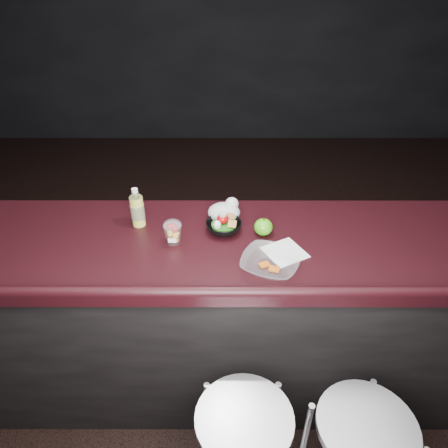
{
  "coord_description": "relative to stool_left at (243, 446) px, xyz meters",
  "views": [
    {
      "loc": [
        0.01,
        -1.16,
        2.12
      ],
      "look_at": [
        0.01,
        0.32,
        1.1
      ],
      "focal_mm": 32.0,
      "sensor_mm": 36.0,
      "label": 1
    }
  ],
  "objects": [
    {
      "name": "counter",
      "position": [
        -0.09,
        0.68,
        -0.02
      ],
      "size": [
        4.06,
        0.71,
        1.02
      ],
      "color": "black",
      "rests_on": "ground"
    },
    {
      "name": "ground",
      "position": [
        -0.09,
        0.37,
        -0.53
      ],
      "size": [
        8.0,
        8.0,
        0.0
      ],
      "primitive_type": "plane",
      "color": "black",
      "rests_on": "ground"
    },
    {
      "name": "stool_left",
      "position": [
        0.0,
        0.0,
        0.0
      ],
      "size": [
        0.36,
        0.36,
        0.73
      ],
      "rotation": [
        0.0,
        0.0,
        0.01
      ],
      "color": "#B9B9BE",
      "rests_on": "ground"
    },
    {
      "name": "green_apple",
      "position": [
        0.11,
        0.73,
        0.53
      ],
      "size": [
        0.09,
        0.09,
        0.09
      ],
      "color": "#25890F",
      "rests_on": "counter"
    },
    {
      "name": "fruit_cup",
      "position": [
        -0.3,
        0.66,
        0.55
      ],
      "size": [
        0.08,
        0.08,
        0.12
      ],
      "color": "white",
      "rests_on": "counter"
    },
    {
      "name": "takeout_bowl",
      "position": [
        0.12,
        0.48,
        0.51
      ],
      "size": [
        0.31,
        0.31,
        0.06
      ],
      "rotation": [
        0.0,
        0.0,
        -0.39
      ],
      "color": "silver",
      "rests_on": "counter"
    },
    {
      "name": "room_shell",
      "position": [
        -0.09,
        0.37,
        1.3
      ],
      "size": [
        8.0,
        8.0,
        8.0
      ],
      "color": "black",
      "rests_on": "ground"
    },
    {
      "name": "snack_bowl",
      "position": [
        -0.08,
        0.75,
        0.52
      ],
      "size": [
        0.21,
        0.21,
        0.09
      ],
      "rotation": [
        0.0,
        0.0,
        -0.33
      ],
      "color": "black",
      "rests_on": "counter"
    },
    {
      "name": "paper_napkin",
      "position": [
        0.19,
        0.59,
        0.49
      ],
      "size": [
        0.22,
        0.22,
        0.0
      ],
      "primitive_type": "cube",
      "rotation": [
        0.0,
        0.0,
        0.5
      ],
      "color": "white",
      "rests_on": "counter"
    },
    {
      "name": "lemonade_bottle",
      "position": [
        -0.48,
        0.8,
        0.57
      ],
      "size": [
        0.07,
        0.07,
        0.2
      ],
      "color": "yellow",
      "rests_on": "counter"
    },
    {
      "name": "plastic_bag",
      "position": [
        -0.07,
        0.84,
        0.54
      ],
      "size": [
        0.16,
        0.13,
        0.11
      ],
      "color": "silver",
      "rests_on": "counter"
    }
  ]
}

